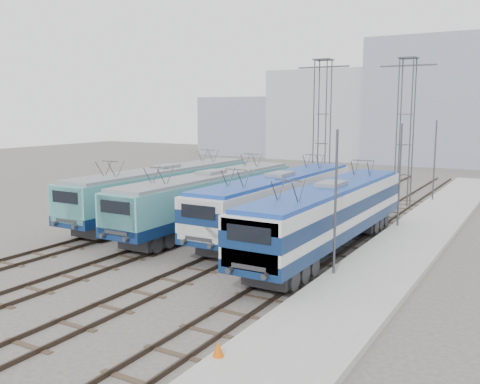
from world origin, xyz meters
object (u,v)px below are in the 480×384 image
locomotive_center_left (210,196)px  safety_cone (218,349)px  locomotive_far_left (164,189)px  locomotive_center_right (279,198)px  locomotive_far_right (329,212)px  mast_front (335,206)px  catenary_tower_west (322,124)px  mast_rear (434,162)px  mast_mid (400,177)px  catenary_tower_east (405,125)px

locomotive_center_left → safety_cone: 19.27m
locomotive_far_left → locomotive_center_right: bearing=1.5°
locomotive_far_right → mast_front: bearing=-66.2°
catenary_tower_west → mast_rear: catenary_tower_west is taller
locomotive_far_left → mast_mid: mast_mid is taller
locomotive_far_left → safety_cone: size_ratio=36.62×
locomotive_center_left → locomotive_center_right: locomotive_center_right is taller
catenary_tower_west → mast_mid: size_ratio=1.71×
mast_rear → locomotive_center_right: bearing=-110.6°
locomotive_center_left → catenary_tower_east: catenary_tower_east is taller
locomotive_center_right → mast_rear: mast_rear is taller
locomotive_far_right → mast_mid: 8.09m
locomotive_center_left → locomotive_center_right: (4.50, 1.13, 0.08)m
catenary_tower_east → locomotive_center_left: bearing=-118.6°
locomotive_center_left → locomotive_center_right: bearing=14.1°
locomotive_center_right → safety_cone: 18.22m
locomotive_far_left → locomotive_center_right: (9.00, 0.23, 0.04)m
mast_front → locomotive_center_right: bearing=131.8°
locomotive_center_left → mast_rear: 21.08m
mast_rear → safety_cone: 34.05m
catenary_tower_west → catenary_tower_east: 6.80m
locomotive_center_left → locomotive_far_right: (9.00, -1.76, 0.10)m
catenary_tower_east → locomotive_far_left: bearing=-131.2°
catenary_tower_west → mast_front: size_ratio=1.71×
locomotive_far_right → mast_front: (1.85, -4.20, 1.14)m
locomotive_center_right → mast_front: bearing=-48.2°
catenary_tower_east → locomotive_center_right: bearing=-105.9°
catenary_tower_west → mast_rear: size_ratio=1.71×
locomotive_far_left → locomotive_far_right: 13.76m
mast_front → locomotive_center_left: bearing=151.2°
mast_front → safety_cone: size_ratio=13.91×
locomotive_center_right → catenary_tower_west: (-2.25, 12.90, 4.31)m
locomotive_far_right → safety_cone: size_ratio=36.73×
locomotive_far_right → catenary_tower_east: size_ratio=1.54×
locomotive_far_right → mast_mid: (1.85, 7.80, 1.14)m
locomotive_center_left → locomotive_far_left: bearing=168.7°
locomotive_far_right → catenary_tower_west: catenary_tower_west is taller
locomotive_far_right → mast_rear: mast_rear is taller
locomotive_center_right → mast_mid: size_ratio=2.62×
locomotive_far_right → mast_front: 4.73m
mast_mid → locomotive_center_left: bearing=-150.9°
catenary_tower_west → safety_cone: catenary_tower_west is taller
locomotive_center_left → locomotive_far_right: 9.17m
locomotive_far_left → mast_mid: (15.35, 5.14, 1.21)m
safety_cone → locomotive_far_right: bearing=97.1°
locomotive_far_right → locomotive_center_right: bearing=147.3°
locomotive_far_left → mast_mid: size_ratio=2.63×
mast_front → catenary_tower_east: bearing=95.5°
locomotive_far_right → mast_mid: size_ratio=2.64×
locomotive_far_right → safety_cone: locomotive_far_right is taller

